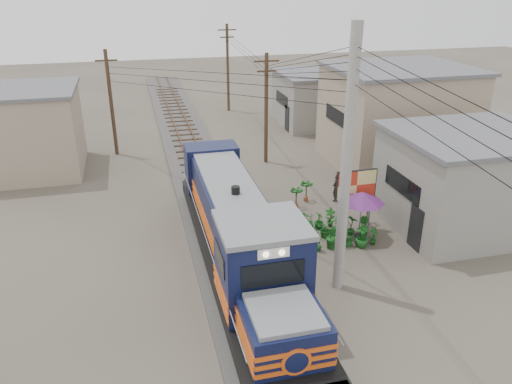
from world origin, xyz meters
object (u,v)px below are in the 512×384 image
object	(u,v)px
locomotive	(239,235)
billboard	(356,187)
vendor	(336,188)
market_umbrella	(362,197)

from	to	relation	value
locomotive	billboard	bearing A→B (deg)	20.50
locomotive	vendor	xyz separation A→B (m)	(6.56, 5.62, -0.95)
billboard	locomotive	bearing A→B (deg)	-160.26
vendor	locomotive	bearing A→B (deg)	4.66
billboard	market_umbrella	bearing A→B (deg)	-91.03
market_umbrella	locomotive	bearing A→B (deg)	-165.47
locomotive	market_umbrella	xyz separation A→B (m)	(6.07, 1.57, 0.30)
locomotive	vendor	size ratio (longest dim) A/B	10.29
locomotive	market_umbrella	world-z (taller)	locomotive
billboard	market_umbrella	distance (m)	0.74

